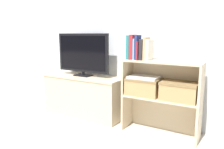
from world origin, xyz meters
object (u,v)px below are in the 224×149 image
Objects in this scene: tv_stand at (84,95)px; tv at (83,54)px; book_maroon at (140,50)px; book_charcoal at (143,50)px; book_navy at (138,47)px; storage_basket_left at (144,86)px; book_tan at (146,49)px; book_teal at (130,47)px; book_ivory at (149,50)px; laptop at (144,77)px; book_crimson at (133,47)px; storage_basket_right at (179,90)px; baby_monitor at (198,58)px; book_skyblue at (136,49)px.

tv_stand is 1.44× the size of tv.
book_charcoal is at bearing 0.00° from book_maroon.
book_navy reaches higher than storage_basket_left.
tv_stand is 1.06m from book_charcoal.
book_tan is (0.04, 0.00, 0.01)m from book_charcoal.
book_teal is at bearing 180.00° from book_tan.
laptop is (-0.06, 0.02, -0.29)m from book_ivory.
book_navy is (0.06, -0.00, -0.00)m from book_crimson.
laptop is (0.16, 0.02, -0.31)m from book_teal.
book_teal reaches higher than book_charcoal.
storage_basket_right is at bearing 2.20° from book_navy.
tv_stand is 3.05× the size of storage_basket_right.
book_skyblue is at bearing -177.02° from baby_monitor.
book_skyblue is at bearing -169.25° from storage_basket_left.
storage_basket_left is at bearing 7.13° from laptop.
book_teal is 0.35m from laptop.
tv reaches higher than book_teal.
baby_monitor is at bearing 3.93° from book_ivory.
book_maroon is (0.12, 0.00, -0.03)m from book_teal.
tv is 0.85m from book_charcoal.
tv is at bearing 174.15° from book_crimson.
storage_basket_left is (0.86, -0.06, -0.30)m from tv.
tv_stand is 0.92m from laptop.
book_charcoal is 0.55m from storage_basket_right.
book_ivory reaches higher than storage_basket_right.
tv is at bearing 175.15° from book_tan.
storage_basket_right is at bearing -2.68° from tv.
book_maroon is at bearing 0.00° from book_skyblue.
baby_monitor is (0.57, 0.03, -0.05)m from book_maroon.
book_charcoal is at bearing -177.49° from storage_basket_right.
tv reaches higher than tv_stand.
tv is 3.92× the size of book_maroon.
book_maroon is 0.82× the size of book_tan.
book_crimson reaches higher than storage_basket_left.
book_crimson is at bearing 180.00° from book_ivory.
laptop is at bearing 20.18° from book_maroon.
laptop is at bearing 14.14° from book_navy.
storage_basket_left is at bearing 180.00° from storage_basket_right.
book_maroon is 1.64× the size of baby_monitor.
book_crimson is at bearing -172.20° from laptop.
book_crimson is 1.35× the size of book_maroon.
book_charcoal reaches higher than storage_basket_right.
book_crimson is 2.20× the size of baby_monitor.
tv is 1.27m from storage_basket_right.
book_teal is 0.04m from book_crimson.
tv is 3.43× the size of book_skyblue.
book_tan is 0.31m from laptop.
book_navy is at bearing -165.86° from storage_basket_left.
laptop is (0.07, 0.02, -0.32)m from book_navy.
storage_basket_left is at bearing -178.37° from baby_monitor.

